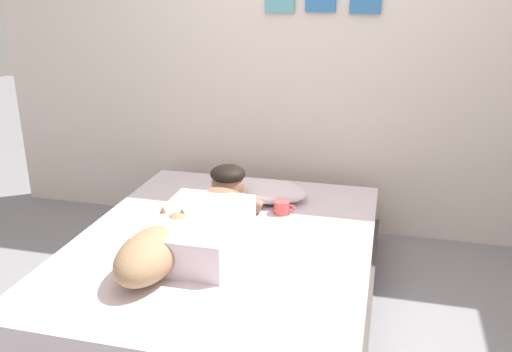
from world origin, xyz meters
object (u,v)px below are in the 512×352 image
(bed, at_px, (224,272))
(person_lying, at_px, (208,217))
(cell_phone, at_px, (199,251))
(pillow, at_px, (264,191))
(coffee_cup, at_px, (282,207))
(dog, at_px, (153,251))

(bed, relative_size, person_lying, 2.10)
(person_lying, xyz_separation_m, cell_phone, (0.01, -0.17, -0.10))
(pillow, bearing_deg, coffee_cup, -51.75)
(person_lying, distance_m, cell_phone, 0.20)
(person_lying, height_order, cell_phone, person_lying)
(bed, distance_m, cell_phone, 0.27)
(dog, height_order, coffee_cup, dog)
(bed, distance_m, coffee_cup, 0.51)
(pillow, distance_m, coffee_cup, 0.23)
(bed, bearing_deg, dog, -117.14)
(pillow, relative_size, dog, 0.90)
(person_lying, distance_m, coffee_cup, 0.50)
(person_lying, relative_size, dog, 1.60)
(bed, bearing_deg, cell_phone, -113.93)
(pillow, xyz_separation_m, cell_phone, (-0.16, -0.74, -0.05))
(bed, relative_size, cell_phone, 13.77)
(person_lying, bearing_deg, coffee_cup, 50.66)
(dog, bearing_deg, cell_phone, 60.68)
(coffee_cup, bearing_deg, bed, -120.35)
(bed, xyz_separation_m, cell_phone, (-0.07, -0.17, 0.20))
(bed, bearing_deg, person_lying, 175.28)
(pillow, bearing_deg, cell_phone, -101.93)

